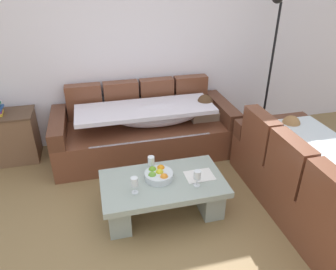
# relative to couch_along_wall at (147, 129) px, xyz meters

# --- Properties ---
(ground_plane) EXTENTS (14.00, 14.00, 0.00)m
(ground_plane) POSITION_rel_couch_along_wall_xyz_m (-0.21, -1.62, -0.33)
(ground_plane) COLOR olive
(back_wall) EXTENTS (9.00, 0.10, 2.70)m
(back_wall) POSITION_rel_couch_along_wall_xyz_m (-0.21, 0.53, 1.02)
(back_wall) COLOR white
(back_wall) RESTS_ON ground_plane
(couch_along_wall) EXTENTS (2.30, 0.92, 0.88)m
(couch_along_wall) POSITION_rel_couch_along_wall_xyz_m (0.00, 0.00, 0.00)
(couch_along_wall) COLOR brown
(couch_along_wall) RESTS_ON ground_plane
(couch_near_window) EXTENTS (0.92, 2.02, 0.88)m
(couch_near_window) POSITION_rel_couch_along_wall_xyz_m (1.39, -1.54, 0.00)
(couch_near_window) COLOR brown
(couch_near_window) RESTS_ON ground_plane
(coffee_table) EXTENTS (1.20, 0.68, 0.38)m
(coffee_table) POSITION_rel_couch_along_wall_xyz_m (-0.08, -1.21, -0.09)
(coffee_table) COLOR #97A59B
(coffee_table) RESTS_ON ground_plane
(fruit_bowl) EXTENTS (0.28, 0.28, 0.10)m
(fruit_bowl) POSITION_rel_couch_along_wall_xyz_m (-0.11, -1.16, 0.09)
(fruit_bowl) COLOR silver
(fruit_bowl) RESTS_ON coffee_table
(wine_glass_near_left) EXTENTS (0.07, 0.07, 0.17)m
(wine_glass_near_left) POSITION_rel_couch_along_wall_xyz_m (-0.37, -1.32, 0.16)
(wine_glass_near_left) COLOR silver
(wine_glass_near_left) RESTS_ON coffee_table
(wine_glass_near_right) EXTENTS (0.07, 0.07, 0.17)m
(wine_glass_near_right) POSITION_rel_couch_along_wall_xyz_m (0.22, -1.36, 0.16)
(wine_glass_near_right) COLOR silver
(wine_glass_near_right) RESTS_ON coffee_table
(wine_glass_far_back) EXTENTS (0.07, 0.07, 0.17)m
(wine_glass_far_back) POSITION_rel_couch_along_wall_xyz_m (-0.15, -1.01, 0.16)
(wine_glass_far_back) COLOR silver
(wine_glass_far_back) RESTS_ON coffee_table
(open_magazine) EXTENTS (0.28, 0.21, 0.01)m
(open_magazine) POSITION_rel_couch_along_wall_xyz_m (0.29, -1.22, 0.05)
(open_magazine) COLOR white
(open_magazine) RESTS_ON coffee_table
(side_cabinet) EXTENTS (0.72, 0.44, 0.64)m
(side_cabinet) POSITION_rel_couch_along_wall_xyz_m (-1.75, 0.23, -0.01)
(side_cabinet) COLOR brown
(side_cabinet) RESTS_ON ground_plane
(floor_lamp) EXTENTS (0.33, 0.31, 1.95)m
(floor_lamp) POSITION_rel_couch_along_wall_xyz_m (1.74, 0.13, 0.78)
(floor_lamp) COLOR black
(floor_lamp) RESTS_ON ground_plane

